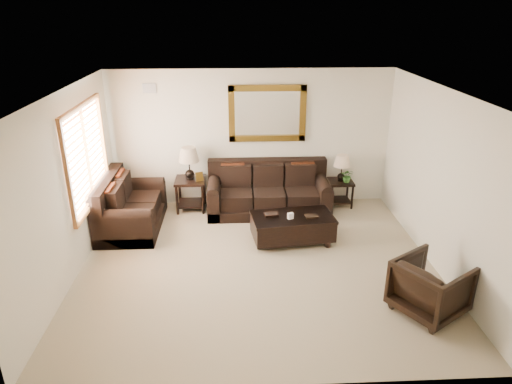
{
  "coord_description": "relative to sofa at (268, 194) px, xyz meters",
  "views": [
    {
      "loc": [
        -0.33,
        -6.23,
        3.8
      ],
      "look_at": [
        0.01,
        0.6,
        0.98
      ],
      "focal_mm": 32.0,
      "sensor_mm": 36.0,
      "label": 1
    }
  ],
  "objects": [
    {
      "name": "coffee_table",
      "position": [
        0.32,
        -1.29,
        -0.06
      ],
      "size": [
        1.47,
        0.91,
        0.59
      ],
      "rotation": [
        0.0,
        0.0,
        0.13
      ],
      "color": "black",
      "rests_on": "room"
    },
    {
      "name": "end_table_right",
      "position": [
        1.47,
        0.18,
        0.35
      ],
      "size": [
        0.48,
        0.48,
        1.07
      ],
      "color": "black",
      "rests_on": "room"
    },
    {
      "name": "sofa",
      "position": [
        0.0,
        0.0,
        0.0
      ],
      "size": [
        2.36,
        1.02,
        0.97
      ],
      "color": "black",
      "rests_on": "room"
    },
    {
      "name": "air_vent",
      "position": [
        -2.22,
        0.44,
        2.0
      ],
      "size": [
        0.25,
        0.02,
        0.18
      ],
      "primitive_type": "cube",
      "color": "#999999",
      "rests_on": "room"
    },
    {
      "name": "armchair",
      "position": [
        1.88,
        -3.34,
        0.07
      ],
      "size": [
        1.07,
        1.09,
        0.83
      ],
      "primitive_type": "imported",
      "rotation": [
        0.0,
        0.0,
        2.15
      ],
      "color": "black",
      "rests_on": "floor"
    },
    {
      "name": "room",
      "position": [
        -0.32,
        -2.04,
        1.0
      ],
      "size": [
        5.51,
        5.01,
        2.71
      ],
      "color": "gray",
      "rests_on": "ground"
    },
    {
      "name": "end_table_left",
      "position": [
        -1.53,
        0.13,
        0.49
      ],
      "size": [
        0.58,
        0.58,
        1.28
      ],
      "color": "black",
      "rests_on": "room"
    },
    {
      "name": "loveseat",
      "position": [
        -2.6,
        -0.62,
        0.01
      ],
      "size": [
        1.02,
        1.72,
        0.97
      ],
      "rotation": [
        0.0,
        0.0,
        1.57
      ],
      "color": "black",
      "rests_on": "room"
    },
    {
      "name": "window",
      "position": [
        -3.02,
        -1.14,
        1.2
      ],
      "size": [
        0.07,
        1.96,
        1.66
      ],
      "color": "white",
      "rests_on": "room"
    },
    {
      "name": "mirror",
      "position": [
        0.0,
        0.43,
        1.5
      ],
      "size": [
        1.5,
        0.06,
        1.1
      ],
      "color": "#523810",
      "rests_on": "room"
    },
    {
      "name": "potted_plant",
      "position": [
        1.58,
        0.09,
        0.29
      ],
      "size": [
        0.32,
        0.34,
        0.22
      ],
      "primitive_type": "imported",
      "rotation": [
        0.0,
        0.0,
        -0.33
      ],
      "color": "#2A561D",
      "rests_on": "end_table_right"
    }
  ]
}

